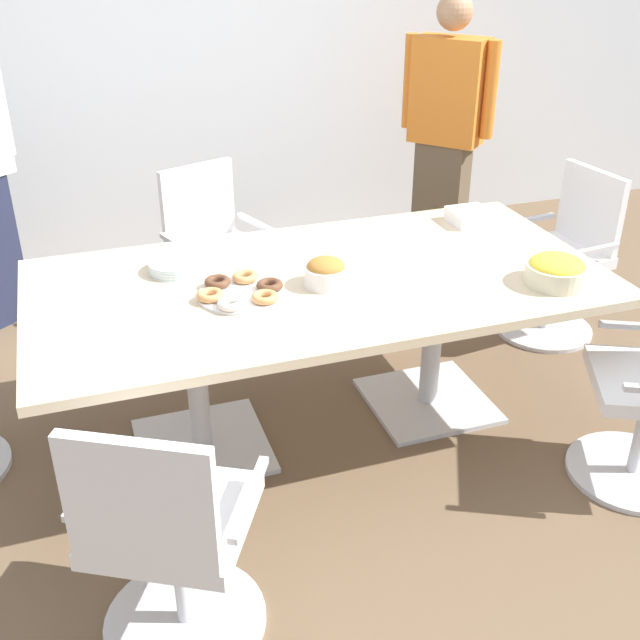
% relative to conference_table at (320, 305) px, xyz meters
% --- Properties ---
extents(ground_plane, '(10.00, 10.00, 0.01)m').
position_rel_conference_table_xyz_m(ground_plane, '(0.00, 0.00, -0.63)').
color(ground_plane, brown).
extents(back_wall, '(8.00, 0.10, 2.80)m').
position_rel_conference_table_xyz_m(back_wall, '(0.00, 2.40, 0.77)').
color(back_wall, silver).
rests_on(back_wall, ground).
extents(conference_table, '(2.40, 1.20, 0.75)m').
position_rel_conference_table_xyz_m(conference_table, '(0.00, 0.00, 0.00)').
color(conference_table, '#CCB793').
rests_on(conference_table, ground).
extents(office_chair_0, '(0.73, 0.73, 0.91)m').
position_rel_conference_table_xyz_m(office_chair_0, '(-0.82, -0.97, -0.22)').
color(office_chair_0, silver).
rests_on(office_chair_0, ground).
extents(office_chair_2, '(0.60, 0.60, 0.91)m').
position_rel_conference_table_xyz_m(office_chair_2, '(1.54, 0.46, -0.22)').
color(office_chair_2, silver).
rests_on(office_chair_2, ground).
extents(office_chair_3, '(0.69, 0.69, 0.91)m').
position_rel_conference_table_xyz_m(office_chair_3, '(-0.23, 1.09, -0.22)').
color(office_chair_3, silver).
rests_on(office_chair_3, ground).
extents(person_standing_1, '(0.46, 0.52, 1.69)m').
position_rel_conference_table_xyz_m(person_standing_1, '(1.37, 1.56, 0.25)').
color(person_standing_1, brown).
rests_on(person_standing_1, ground).
extents(snack_bowl_pretzels, '(0.18, 0.18, 0.12)m').
position_rel_conference_table_xyz_m(snack_bowl_pretzels, '(0.00, -0.07, 0.18)').
color(snack_bowl_pretzels, white).
rests_on(snack_bowl_pretzels, conference_table).
extents(snack_bowl_chips_yellow, '(0.25, 0.25, 0.12)m').
position_rel_conference_table_xyz_m(snack_bowl_chips_yellow, '(0.90, -0.36, 0.18)').
color(snack_bowl_chips_yellow, beige).
rests_on(snack_bowl_chips_yellow, conference_table).
extents(donut_platter, '(0.35, 0.34, 0.04)m').
position_rel_conference_table_xyz_m(donut_platter, '(-0.36, -0.06, 0.14)').
color(donut_platter, white).
rests_on(donut_platter, conference_table).
extents(plate_stack, '(0.23, 0.23, 0.05)m').
position_rel_conference_table_xyz_m(plate_stack, '(-0.56, 0.26, 0.15)').
color(plate_stack, white).
rests_on(plate_stack, conference_table).
extents(napkin_pile, '(0.19, 0.19, 0.07)m').
position_rel_conference_table_xyz_m(napkin_pile, '(0.90, 0.37, 0.16)').
color(napkin_pile, white).
rests_on(napkin_pile, conference_table).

